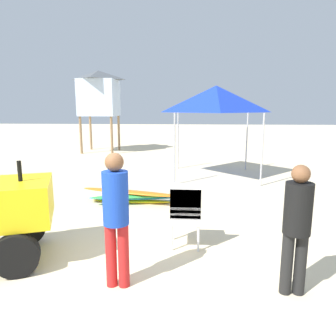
# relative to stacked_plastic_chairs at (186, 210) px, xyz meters

# --- Properties ---
(ground) EXTENTS (80.00, 80.00, 0.00)m
(ground) POSITION_rel_stacked_plastic_chairs_xyz_m (-1.11, -0.85, -0.65)
(ground) COLOR beige
(stacked_plastic_chairs) EXTENTS (0.48, 0.48, 1.11)m
(stacked_plastic_chairs) POSITION_rel_stacked_plastic_chairs_xyz_m (0.00, 0.00, 0.00)
(stacked_plastic_chairs) COLOR white
(stacked_plastic_chairs) RESTS_ON ground
(surfboard_pile) EXTENTS (2.55, 0.88, 0.32)m
(surfboard_pile) POSITION_rel_stacked_plastic_chairs_xyz_m (-1.28, 2.35, -0.48)
(surfboard_pile) COLOR yellow
(surfboard_pile) RESTS_ON ground
(lifeguard_near_left) EXTENTS (0.32, 0.32, 1.73)m
(lifeguard_near_left) POSITION_rel_stacked_plastic_chairs_xyz_m (-0.84, -1.17, 0.34)
(lifeguard_near_left) COLOR red
(lifeguard_near_left) RESTS_ON ground
(lifeguard_near_center) EXTENTS (0.32, 0.32, 1.61)m
(lifeguard_near_center) POSITION_rel_stacked_plastic_chairs_xyz_m (1.33, -1.18, 0.27)
(lifeguard_near_center) COLOR black
(lifeguard_near_center) RESTS_ON ground
(popup_canopy) EXTENTS (2.58, 2.58, 2.95)m
(popup_canopy) POSITION_rel_stacked_plastic_chairs_xyz_m (0.87, 5.56, 1.88)
(popup_canopy) COLOR #B2B2B7
(popup_canopy) RESTS_ON ground
(lifeguard_tower) EXTENTS (1.98, 1.98, 4.10)m
(lifeguard_tower) POSITION_rel_stacked_plastic_chairs_xyz_m (-4.59, 11.18, 2.33)
(lifeguard_tower) COLOR olive
(lifeguard_tower) RESTS_ON ground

